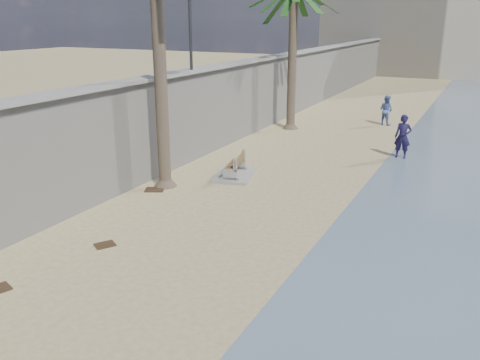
% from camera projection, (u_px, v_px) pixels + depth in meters
% --- Properties ---
extents(seawall, '(0.45, 70.00, 3.50)m').
position_uv_depth(seawall, '(270.00, 92.00, 27.19)').
color(seawall, gray).
rests_on(seawall, ground_plane).
extents(wall_cap, '(0.80, 70.00, 0.12)m').
position_uv_depth(wall_cap, '(270.00, 57.00, 26.64)').
color(wall_cap, gray).
rests_on(wall_cap, seawall).
extents(end_building, '(18.00, 12.00, 14.00)m').
position_uv_depth(end_building, '(424.00, 2.00, 51.49)').
color(end_building, '#B7AA93').
rests_on(end_building, ground_plane).
extents(bench_far, '(1.70, 2.15, 0.79)m').
position_uv_depth(bench_far, '(234.00, 168.00, 18.48)').
color(bench_far, gray).
rests_on(bench_far, ground_plane).
extents(person_a, '(0.76, 0.52, 2.07)m').
position_uv_depth(person_a, '(403.00, 133.00, 20.72)').
color(person_a, '#181336').
rests_on(person_a, ground_plane).
extents(person_b, '(1.04, 0.94, 1.76)m').
position_uv_depth(person_b, '(386.00, 108.00, 27.26)').
color(person_b, '#5065A5').
rests_on(person_b, ground_plane).
extents(debris_c, '(0.79, 0.73, 0.03)m').
position_uv_depth(debris_c, '(155.00, 190.00, 17.14)').
color(debris_c, '#382616').
rests_on(debris_c, ground_plane).
extents(debris_d, '(0.60, 0.63, 0.03)m').
position_uv_depth(debris_d, '(105.00, 245.00, 12.99)').
color(debris_d, '#382616').
rests_on(debris_d, ground_plane).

